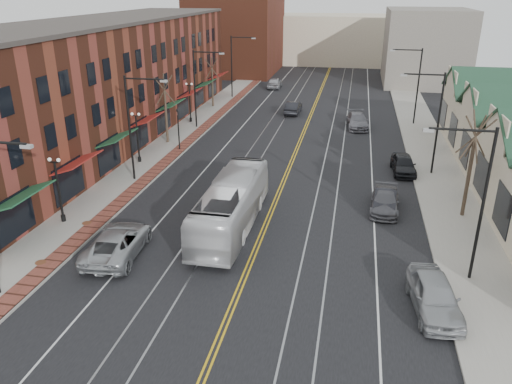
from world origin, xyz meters
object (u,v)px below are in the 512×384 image
at_px(transit_bus, 231,205).
at_px(parked_car_c, 385,201).
at_px(parked_car_d, 403,164).
at_px(parked_car_a, 434,296).
at_px(parked_car_b, 385,199).
at_px(parked_suv, 118,242).

bearing_deg(transit_bus, parked_car_c, -154.29).
bearing_deg(parked_car_d, parked_car_a, -93.37).
distance_m(parked_car_b, parked_car_d, 7.72).
bearing_deg(parked_car_a, parked_suv, 166.63).
relative_size(parked_suv, parked_car_b, 1.41).
bearing_deg(transit_bus, parked_car_d, -132.04).
distance_m(parked_car_a, parked_car_d, 19.08).
relative_size(transit_bus, parked_car_b, 2.74).
bearing_deg(parked_car_a, parked_car_b, 92.15).
distance_m(parked_car_b, parked_car_c, 0.35).
height_order(parked_car_b, parked_car_c, parked_car_b).
bearing_deg(parked_car_c, parked_car_a, -77.16).
bearing_deg(parked_car_a, parked_car_c, 92.54).
bearing_deg(parked_suv, parked_car_c, -153.61).
xyz_separation_m(transit_bus, parked_car_b, (9.58, 4.90, -0.89)).
xyz_separation_m(transit_bus, parked_car_d, (11.30, 12.42, -0.82)).
bearing_deg(parked_car_b, parked_car_c, -89.27).
xyz_separation_m(parked_car_b, parked_car_d, (1.73, 7.53, 0.07)).
distance_m(parked_suv, parked_car_a, 16.92).
height_order(transit_bus, parked_car_d, transit_bus).
height_order(transit_bus, parked_suv, transit_bus).
bearing_deg(parked_suv, parked_car_b, -152.68).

